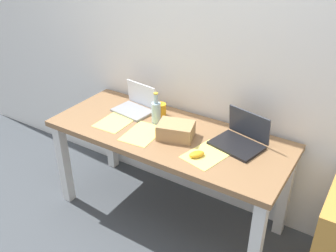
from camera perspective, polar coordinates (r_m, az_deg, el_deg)
name	(u,v)px	position (r m, az deg, el deg)	size (l,w,h in m)	color
ground_plane	(168,213)	(2.97, 0.00, -13.35)	(8.00, 8.00, 0.00)	#42474C
back_wall	(199,37)	(2.63, 4.81, 13.48)	(5.20, 0.08, 2.60)	white
desk	(168,145)	(2.58, 0.00, -2.99)	(1.68, 0.68, 0.74)	olive
laptop_left	(136,105)	(2.81, -5.03, 3.18)	(0.31, 0.25, 0.20)	gray
laptop_right	(240,139)	(2.42, 11.10, -1.95)	(0.36, 0.32, 0.21)	black
beer_bottle	(156,112)	(2.61, -1.85, 2.22)	(0.07, 0.07, 0.23)	#99B7C1
computer_mouse	(197,154)	(2.28, 4.45, -4.37)	(0.06, 0.10, 0.03)	gold
cardboard_box	(176,131)	(2.45, 1.22, -0.70)	(0.23, 0.17, 0.10)	tan
coffee_mug	(161,110)	(2.73, -1.11, 2.54)	(0.08, 0.08, 0.10)	gold
paper_sheet_front_right	(207,154)	(2.31, 6.07, -4.38)	(0.21, 0.30, 0.00)	#F4E06B
paper_sheet_front_left	(116,121)	(2.69, -8.04, 0.72)	(0.21, 0.30, 0.00)	#F4E06B
paper_yellow_folder	(142,134)	(2.52, -3.98, -1.19)	(0.21, 0.30, 0.00)	#F4E06B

